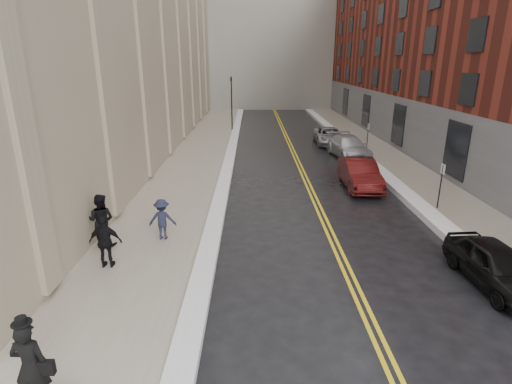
{
  "coord_description": "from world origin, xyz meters",
  "views": [
    {
      "loc": [
        -0.62,
        -9.16,
        6.59
      ],
      "look_at": [
        -0.48,
        6.0,
        1.6
      ],
      "focal_mm": 28.0,
      "sensor_mm": 36.0,
      "label": 1
    }
  ],
  "objects_px": {
    "pedestrian_c": "(106,242)",
    "pedestrian_main": "(31,367)",
    "car_maroon": "(360,174)",
    "car_silver_far": "(329,136)",
    "pedestrian_a": "(101,220)",
    "car_silver_near": "(349,147)",
    "pedestrian_b": "(162,219)",
    "car_black": "(496,265)"
  },
  "relations": [
    {
      "from": "pedestrian_main",
      "to": "pedestrian_c",
      "type": "xyz_separation_m",
      "value": [
        -0.57,
        5.64,
        -0.08
      ]
    },
    {
      "from": "pedestrian_a",
      "to": "pedestrian_c",
      "type": "relative_size",
      "value": 1.1
    },
    {
      "from": "car_black",
      "to": "pedestrian_main",
      "type": "relative_size",
      "value": 2.02
    },
    {
      "from": "pedestrian_b",
      "to": "pedestrian_main",
      "type": "bearing_deg",
      "value": 81.82
    },
    {
      "from": "pedestrian_main",
      "to": "pedestrian_b",
      "type": "bearing_deg",
      "value": -95.3
    },
    {
      "from": "car_silver_far",
      "to": "pedestrian_b",
      "type": "bearing_deg",
      "value": -116.17
    },
    {
      "from": "car_silver_near",
      "to": "pedestrian_main",
      "type": "xyz_separation_m",
      "value": [
        -11.09,
        -21.91,
        0.37
      ]
    },
    {
      "from": "pedestrian_a",
      "to": "car_silver_far",
      "type": "bearing_deg",
      "value": -115.61
    },
    {
      "from": "car_black",
      "to": "pedestrian_main",
      "type": "xyz_separation_m",
      "value": [
        -11.6,
        -4.65,
        0.45
      ]
    },
    {
      "from": "car_black",
      "to": "pedestrian_c",
      "type": "xyz_separation_m",
      "value": [
        -12.17,
        0.99,
        0.37
      ]
    },
    {
      "from": "car_silver_far",
      "to": "pedestrian_b",
      "type": "relative_size",
      "value": 3.06
    },
    {
      "from": "car_silver_far",
      "to": "pedestrian_c",
      "type": "distance_m",
      "value": 23.79
    },
    {
      "from": "car_maroon",
      "to": "pedestrian_c",
      "type": "bearing_deg",
      "value": -138.43
    },
    {
      "from": "car_maroon",
      "to": "pedestrian_a",
      "type": "relative_size",
      "value": 2.38
    },
    {
      "from": "car_black",
      "to": "car_maroon",
      "type": "xyz_separation_m",
      "value": [
        -1.6,
        10.02,
        0.1
      ]
    },
    {
      "from": "car_maroon",
      "to": "pedestrian_main",
      "type": "distance_m",
      "value": 17.76
    },
    {
      "from": "car_maroon",
      "to": "pedestrian_main",
      "type": "xyz_separation_m",
      "value": [
        -10.0,
        -14.67,
        0.35
      ]
    },
    {
      "from": "pedestrian_b",
      "to": "pedestrian_c",
      "type": "distance_m",
      "value": 2.56
    },
    {
      "from": "pedestrian_a",
      "to": "pedestrian_c",
      "type": "distance_m",
      "value": 1.78
    },
    {
      "from": "car_silver_far",
      "to": "pedestrian_a",
      "type": "height_order",
      "value": "pedestrian_a"
    },
    {
      "from": "car_silver_far",
      "to": "pedestrian_a",
      "type": "distance_m",
      "value": 22.73
    },
    {
      "from": "car_maroon",
      "to": "car_silver_near",
      "type": "height_order",
      "value": "car_maroon"
    },
    {
      "from": "car_silver_near",
      "to": "car_silver_far",
      "type": "height_order",
      "value": "car_silver_near"
    },
    {
      "from": "car_silver_near",
      "to": "car_silver_far",
      "type": "bearing_deg",
      "value": 89.68
    },
    {
      "from": "car_maroon",
      "to": "pedestrian_b",
      "type": "bearing_deg",
      "value": -142.25
    },
    {
      "from": "car_black",
      "to": "pedestrian_c",
      "type": "height_order",
      "value": "pedestrian_c"
    },
    {
      "from": "car_silver_near",
      "to": "pedestrian_main",
      "type": "height_order",
      "value": "pedestrian_main"
    },
    {
      "from": "car_maroon",
      "to": "pedestrian_main",
      "type": "bearing_deg",
      "value": -123.23
    },
    {
      "from": "car_maroon",
      "to": "pedestrian_b",
      "type": "relative_size",
      "value": 2.96
    },
    {
      "from": "car_black",
      "to": "pedestrian_b",
      "type": "height_order",
      "value": "pedestrian_b"
    },
    {
      "from": "car_silver_far",
      "to": "car_black",
      "type": "bearing_deg",
      "value": -86.07
    },
    {
      "from": "pedestrian_a",
      "to": "pedestrian_b",
      "type": "height_order",
      "value": "pedestrian_a"
    },
    {
      "from": "pedestrian_a",
      "to": "pedestrian_b",
      "type": "bearing_deg",
      "value": -159.58
    },
    {
      "from": "pedestrian_c",
      "to": "pedestrian_main",
      "type": "bearing_deg",
      "value": 94.59
    },
    {
      "from": "car_silver_near",
      "to": "pedestrian_b",
      "type": "xyz_separation_m",
      "value": [
        -10.3,
        -14.11,
        0.19
      ]
    },
    {
      "from": "car_silver_near",
      "to": "pedestrian_b",
      "type": "height_order",
      "value": "pedestrian_b"
    },
    {
      "from": "pedestrian_b",
      "to": "pedestrian_c",
      "type": "bearing_deg",
      "value": 55.48
    },
    {
      "from": "pedestrian_a",
      "to": "car_silver_near",
      "type": "bearing_deg",
      "value": -124.39
    },
    {
      "from": "car_silver_near",
      "to": "pedestrian_main",
      "type": "bearing_deg",
      "value": -123.52
    },
    {
      "from": "pedestrian_main",
      "to": "car_maroon",
      "type": "bearing_deg",
      "value": -123.82
    },
    {
      "from": "car_silver_near",
      "to": "pedestrian_c",
      "type": "height_order",
      "value": "pedestrian_c"
    },
    {
      "from": "car_silver_far",
      "to": "pedestrian_b",
      "type": "height_order",
      "value": "pedestrian_b"
    }
  ]
}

